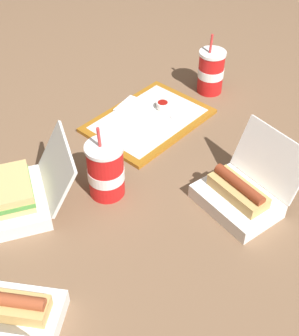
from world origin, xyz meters
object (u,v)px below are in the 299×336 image
(food_tray, at_px, (149,120))
(plastic_fork, at_px, (187,114))
(soda_cup_front, at_px, (106,170))
(ketchup_cup, at_px, (163,105))
(clamshell_hotdog_center, at_px, (241,193))
(clamshell_sandwich_right, at_px, (20,194))
(soda_cup_right, at_px, (211,72))
(clamshell_hotdog_corner, at_px, (13,316))

(food_tray, xyz_separation_m, plastic_fork, (-0.08, 0.09, 0.01))
(plastic_fork, bearing_deg, soda_cup_front, 32.64)
(food_tray, height_order, soda_cup_front, soda_cup_front)
(ketchup_cup, xyz_separation_m, clamshell_hotdog_center, (0.27, 0.36, 0.01))
(clamshell_sandwich_right, height_order, clamshell_hotdog_center, clamshell_hotdog_center)
(soda_cup_right, bearing_deg, clamshell_hotdog_corner, -0.20)
(clamshell_hotdog_center, height_order, soda_cup_right, soda_cup_right)
(clamshell_sandwich_right, bearing_deg, ketchup_cup, 166.88)
(food_tray, bearing_deg, clamshell_sandwich_right, -13.35)
(clamshell_hotdog_corner, bearing_deg, soda_cup_front, -174.15)
(food_tray, distance_m, ketchup_cup, 0.07)
(clamshell_hotdog_corner, height_order, clamshell_hotdog_center, clamshell_hotdog_center)
(clamshell_hotdog_center, height_order, soda_cup_front, soda_cup_front)
(food_tray, height_order, clamshell_hotdog_center, clamshell_hotdog_center)
(ketchup_cup, distance_m, clamshell_sandwich_right, 0.56)
(ketchup_cup, height_order, soda_cup_right, soda_cup_right)
(clamshell_hotdog_center, bearing_deg, plastic_fork, -135.25)
(soda_cup_right, relative_size, soda_cup_front, 0.96)
(food_tray, relative_size, ketchup_cup, 10.53)
(food_tray, height_order, ketchup_cup, ketchup_cup)
(clamshell_sandwich_right, bearing_deg, soda_cup_right, 163.99)
(clamshell_hotdog_corner, xyz_separation_m, clamshell_hotdog_center, (-0.54, 0.28, 0.00))
(food_tray, xyz_separation_m, clamshell_hotdog_corner, (0.74, 0.09, 0.03))
(ketchup_cup, bearing_deg, food_tray, -11.52)
(plastic_fork, bearing_deg, food_tray, -11.81)
(food_tray, distance_m, plastic_fork, 0.12)
(clamshell_sandwich_right, relative_size, soda_cup_front, 1.41)
(clamshell_hotdog_corner, bearing_deg, ketchup_cup, -174.39)
(clamshell_sandwich_right, relative_size, soda_cup_right, 1.47)
(clamshell_hotdog_center, bearing_deg, ketchup_cup, -127.16)
(food_tray, relative_size, soda_cup_right, 2.03)
(ketchup_cup, bearing_deg, soda_cup_front, 5.36)
(food_tray, xyz_separation_m, clamshell_sandwich_right, (0.47, -0.11, 0.04))
(plastic_fork, xyz_separation_m, clamshell_sandwich_right, (0.55, -0.21, 0.03))
(ketchup_cup, xyz_separation_m, soda_cup_right, (-0.19, 0.08, 0.05))
(ketchup_cup, height_order, clamshell_hotdog_center, clamshell_hotdog_center)
(clamshell_hotdog_corner, xyz_separation_m, clamshell_sandwich_right, (-0.27, -0.21, 0.00))
(clamshell_hotdog_center, bearing_deg, clamshell_sandwich_right, -61.15)
(plastic_fork, height_order, clamshell_sandwich_right, clamshell_sandwich_right)
(soda_cup_right, bearing_deg, clamshell_sandwich_right, -16.01)
(clamshell_sandwich_right, bearing_deg, soda_cup_front, 132.06)
(ketchup_cup, distance_m, clamshell_hotdog_center, 0.45)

